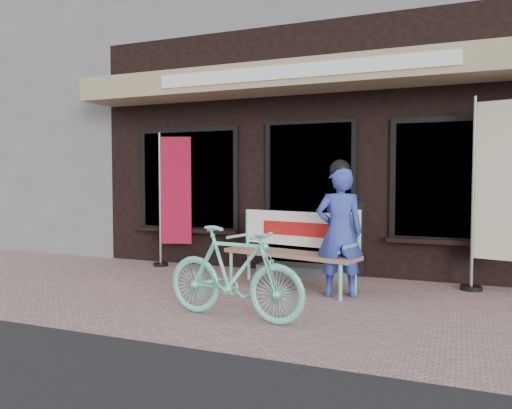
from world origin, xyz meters
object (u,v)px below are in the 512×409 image
at_px(bench, 294,243).
at_px(nobori_cream, 495,191).
at_px(person, 340,229).
at_px(menu_stand, 345,239).
at_px(nobori_red, 173,198).
at_px(bicycle, 234,273).

relative_size(bench, nobori_cream, 0.76).
height_order(bench, person, person).
distance_m(person, nobori_cream, 1.92).
distance_m(bench, menu_stand, 1.09).
height_order(person, nobori_red, nobori_red).
height_order(bicycle, nobori_red, nobori_red).
relative_size(bicycle, menu_stand, 1.47).
bearing_deg(menu_stand, nobori_cream, -22.89).
distance_m(person, menu_stand, 1.28).
height_order(nobori_red, menu_stand, nobori_red).
height_order(bench, bicycle, bench).
relative_size(bench, menu_stand, 1.77).
bearing_deg(nobori_red, bench, -37.36).
distance_m(bicycle, nobori_red, 3.18).
xyz_separation_m(bench, nobori_cream, (2.29, 0.62, 0.66)).
bearing_deg(menu_stand, person, -92.51).
bearing_deg(menu_stand, bicycle, -113.50).
distance_m(bench, nobori_red, 2.39).
relative_size(bench, nobori_red, 0.87).
xyz_separation_m(bench, menu_stand, (0.43, 1.00, -0.03)).
relative_size(person, nobori_cream, 0.67).
bearing_deg(bench, nobori_cream, 28.35).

